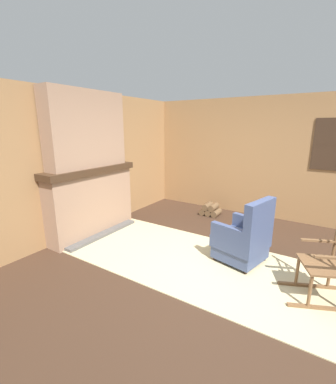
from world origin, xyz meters
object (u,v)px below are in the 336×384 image
firewood_stack (210,210)px  storage_case (114,159)px  oil_lamp_vase (60,166)px  rocking_chair (326,268)px  armchair (244,239)px

firewood_stack → storage_case: (-1.48, -1.48, 1.21)m
oil_lamp_vase → storage_case: (0.00, 1.22, -0.01)m
rocking_chair → armchair: bearing=-41.8°
rocking_chair → oil_lamp_vase: size_ratio=4.87×
rocking_chair → firewood_stack: (-2.29, 2.03, -0.28)m
armchair → firewood_stack: size_ratio=2.29×
rocking_chair → storage_case: (-3.77, 0.55, 0.93)m
firewood_stack → oil_lamp_vase: (-1.48, -2.70, 1.22)m
armchair → firewood_stack: (-1.25, 1.70, -0.24)m
rocking_chair → oil_lamp_vase: bearing=-13.8°
armchair → oil_lamp_vase: bearing=34.2°
firewood_stack → storage_case: bearing=-135.1°
storage_case → rocking_chair: bearing=-8.4°
armchair → storage_case: size_ratio=4.33×
armchair → rocking_chair: rocking_chair is taller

